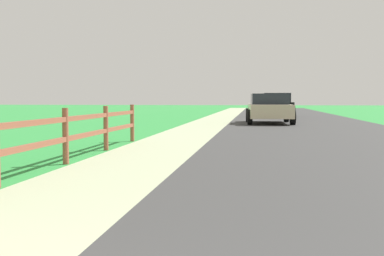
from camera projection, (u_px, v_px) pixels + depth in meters
ground_plane at (232, 121)px, 25.99m from camera, size 120.00×120.00×0.00m
road_asphalt at (295, 119)px, 27.50m from camera, size 7.00×66.00×0.01m
curb_concrete at (182, 119)px, 28.37m from camera, size 6.00×66.00×0.01m
grass_verge at (157, 119)px, 28.57m from camera, size 5.00×66.00×0.00m
rail_fence at (36, 137)px, 7.57m from camera, size 0.11×11.91×1.03m
parked_suv_beige at (269, 108)px, 23.28m from camera, size 2.30×4.45×1.42m
parked_car_black at (277, 105)px, 30.93m from camera, size 2.10×4.73×1.54m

